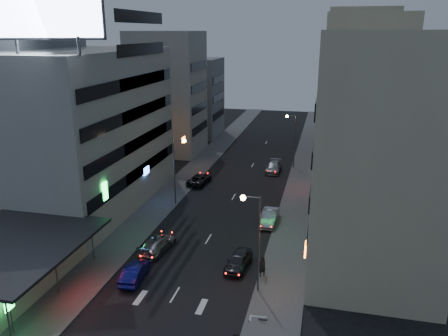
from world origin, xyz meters
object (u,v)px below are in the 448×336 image
(parked_car_right_mid, at_px, (269,217))
(scooter_silver_b, at_px, (268,310))
(parked_car_left, at_px, (199,179))
(parked_car_right_far, at_px, (274,167))
(person, at_px, (262,266))
(road_car_blue, at_px, (135,272))
(scooter_black_b, at_px, (253,332))
(parked_car_right_near, at_px, (238,261))
(road_car_silver, at_px, (157,244))
(scooter_blue, at_px, (273,333))

(parked_car_right_mid, height_order, scooter_silver_b, parked_car_right_mid)
(parked_car_right_mid, distance_m, parked_car_left, 15.34)
(parked_car_right_mid, distance_m, scooter_silver_b, 16.45)
(parked_car_right_far, height_order, person, person)
(parked_car_right_mid, xyz_separation_m, scooter_silver_b, (2.09, -16.32, -0.05))
(parked_car_right_far, bearing_deg, parked_car_left, -139.76)
(road_car_blue, height_order, person, person)
(person, bearing_deg, parked_car_left, -100.69)
(parked_car_right_far, distance_m, scooter_black_b, 37.47)
(parked_car_right_near, height_order, scooter_black_b, parked_car_right_near)
(parked_car_right_near, relative_size, parked_car_right_mid, 0.93)
(scooter_silver_b, bearing_deg, parked_car_right_near, 24.38)
(parked_car_right_near, height_order, road_car_blue, parked_car_right_near)
(parked_car_left, bearing_deg, road_car_silver, 100.01)
(parked_car_left, xyz_separation_m, road_car_silver, (1.60, -19.26, 0.03))
(parked_car_right_mid, height_order, scooter_blue, parked_car_right_mid)
(scooter_blue, bearing_deg, scooter_black_b, 86.91)
(parked_car_right_near, distance_m, parked_car_left, 22.69)
(person, height_order, scooter_silver_b, person)
(parked_car_right_mid, relative_size, road_car_silver, 0.94)
(road_car_blue, bearing_deg, parked_car_left, -91.31)
(parked_car_right_far, distance_m, scooter_silver_b, 34.93)
(parked_car_left, xyz_separation_m, scooter_black_b, (12.51, -29.58, -0.02))
(scooter_silver_b, bearing_deg, person, 8.85)
(person, bearing_deg, road_car_blue, -24.11)
(scooter_black_b, xyz_separation_m, scooter_silver_b, (0.63, 2.62, 0.05))
(road_car_blue, height_order, scooter_blue, road_car_blue)
(parked_car_left, xyz_separation_m, parked_car_right_far, (9.17, 7.74, 0.05))
(parked_car_right_far, distance_m, road_car_blue, 33.01)
(parked_car_left, relative_size, person, 2.56)
(road_car_blue, bearing_deg, parked_car_right_far, -108.33)
(parked_car_left, height_order, road_car_silver, road_car_silver)
(parked_car_right_mid, distance_m, road_car_blue, 16.67)
(parked_car_right_mid, xyz_separation_m, road_car_silver, (-9.45, -8.62, -0.04))
(parked_car_right_mid, xyz_separation_m, road_car_blue, (-9.43, -13.75, -0.06))
(scooter_black_b, bearing_deg, parked_car_right_near, 19.62)
(parked_car_left, xyz_separation_m, road_car_blue, (1.61, -24.39, 0.02))
(scooter_blue, xyz_separation_m, scooter_silver_b, (-0.65, 2.27, 0.09))
(parked_car_right_near, bearing_deg, parked_car_right_mid, 88.26)
(parked_car_right_near, relative_size, parked_car_left, 0.87)
(person, xyz_separation_m, scooter_black_b, (0.61, -8.04, -0.41))
(person, bearing_deg, parked_car_right_far, -124.28)
(scooter_blue, bearing_deg, parked_car_right_far, -11.21)
(parked_car_right_near, distance_m, parked_car_right_mid, 9.98)
(parked_car_right_near, distance_m, person, 2.48)
(parked_car_right_near, height_order, parked_car_right_mid, parked_car_right_mid)
(road_car_silver, distance_m, scooter_blue, 15.74)
(scooter_silver_b, bearing_deg, scooter_blue, -168.14)
(parked_car_left, relative_size, scooter_silver_b, 2.54)
(parked_car_right_near, distance_m, road_car_silver, 8.16)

